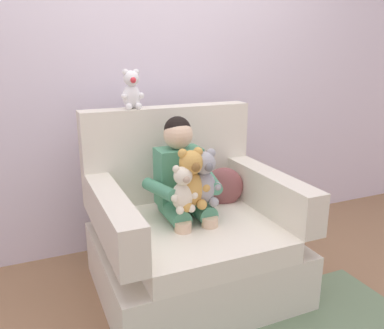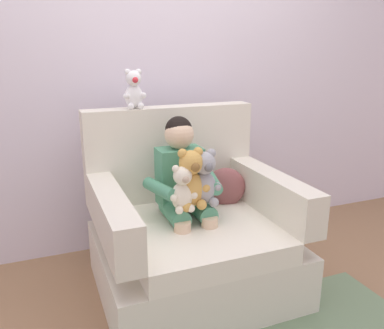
{
  "view_description": "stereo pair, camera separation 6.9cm",
  "coord_description": "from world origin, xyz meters",
  "px_view_note": "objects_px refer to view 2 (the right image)",
  "views": [
    {
      "loc": [
        -0.85,
        -1.92,
        1.39
      ],
      "look_at": [
        -0.03,
        -0.05,
        0.8
      ],
      "focal_mm": 37.02,
      "sensor_mm": 36.0,
      "label": 1
    },
    {
      "loc": [
        -0.79,
        -1.95,
        1.39
      ],
      "look_at": [
        -0.03,
        -0.05,
        0.8
      ],
      "focal_mm": 37.02,
      "sensor_mm": 36.0,
      "label": 2
    }
  ],
  "objects_px": {
    "plush_honey": "(191,180)",
    "throw_pillow": "(225,188)",
    "seated_child": "(184,182)",
    "armchair": "(191,235)",
    "plush_grey": "(204,180)",
    "plush_cream": "(182,189)",
    "plush_white_on_backrest": "(134,90)"
  },
  "relations": [
    {
      "from": "plush_honey",
      "to": "throw_pillow",
      "type": "xyz_separation_m",
      "value": [
        0.33,
        0.24,
        -0.17
      ]
    },
    {
      "from": "seated_child",
      "to": "throw_pillow",
      "type": "bearing_deg",
      "value": 18.66
    },
    {
      "from": "armchair",
      "to": "plush_grey",
      "type": "xyz_separation_m",
      "value": [
        0.04,
        -0.11,
        0.38
      ]
    },
    {
      "from": "throw_pillow",
      "to": "plush_cream",
      "type": "bearing_deg",
      "value": -145.33
    },
    {
      "from": "plush_cream",
      "to": "throw_pillow",
      "type": "distance_m",
      "value": 0.49
    },
    {
      "from": "plush_honey",
      "to": "seated_child",
      "type": "bearing_deg",
      "value": 86.32
    },
    {
      "from": "plush_grey",
      "to": "plush_honey",
      "type": "height_order",
      "value": "plush_honey"
    },
    {
      "from": "plush_white_on_backrest",
      "to": "seated_child",
      "type": "bearing_deg",
      "value": -74.67
    },
    {
      "from": "seated_child",
      "to": "plush_cream",
      "type": "xyz_separation_m",
      "value": [
        -0.07,
        -0.17,
        0.02
      ]
    },
    {
      "from": "plush_cream",
      "to": "plush_grey",
      "type": "bearing_deg",
      "value": 33.59
    },
    {
      "from": "plush_white_on_backrest",
      "to": "armchair",
      "type": "bearing_deg",
      "value": -73.23
    },
    {
      "from": "plush_honey",
      "to": "plush_white_on_backrest",
      "type": "xyz_separation_m",
      "value": [
        -0.18,
        0.47,
        0.44
      ]
    },
    {
      "from": "plush_white_on_backrest",
      "to": "throw_pillow",
      "type": "xyz_separation_m",
      "value": [
        0.51,
        -0.22,
        -0.61
      ]
    },
    {
      "from": "plush_grey",
      "to": "plush_honey",
      "type": "relative_size",
      "value": 0.95
    },
    {
      "from": "plush_honey",
      "to": "plush_cream",
      "type": "xyz_separation_m",
      "value": [
        -0.06,
        -0.03,
        -0.04
      ]
    },
    {
      "from": "plush_white_on_backrest",
      "to": "throw_pillow",
      "type": "bearing_deg",
      "value": -39.19
    },
    {
      "from": "seated_child",
      "to": "armchair",
      "type": "bearing_deg",
      "value": -44.35
    },
    {
      "from": "plush_honey",
      "to": "plush_cream",
      "type": "relative_size",
      "value": 1.3
    },
    {
      "from": "seated_child",
      "to": "plush_white_on_backrest",
      "type": "height_order",
      "value": "plush_white_on_backrest"
    },
    {
      "from": "armchair",
      "to": "plush_white_on_backrest",
      "type": "bearing_deg",
      "value": 122.35
    },
    {
      "from": "armchair",
      "to": "plush_cream",
      "type": "bearing_deg",
      "value": -126.54
    },
    {
      "from": "seated_child",
      "to": "plush_white_on_backrest",
      "type": "bearing_deg",
      "value": 122.26
    },
    {
      "from": "plush_grey",
      "to": "plush_honey",
      "type": "bearing_deg",
      "value": 174.97
    },
    {
      "from": "plush_honey",
      "to": "plush_cream",
      "type": "bearing_deg",
      "value": -155.52
    },
    {
      "from": "plush_white_on_backrest",
      "to": "throw_pillow",
      "type": "height_order",
      "value": "plush_white_on_backrest"
    },
    {
      "from": "seated_child",
      "to": "plush_cream",
      "type": "distance_m",
      "value": 0.18
    },
    {
      "from": "armchair",
      "to": "plush_cream",
      "type": "xyz_separation_m",
      "value": [
        -0.1,
        -0.14,
        0.35
      ]
    },
    {
      "from": "plush_cream",
      "to": "armchair",
      "type": "bearing_deg",
      "value": 74.37
    },
    {
      "from": "armchair",
      "to": "plush_honey",
      "type": "distance_m",
      "value": 0.4
    },
    {
      "from": "plush_white_on_backrest",
      "to": "throw_pillow",
      "type": "distance_m",
      "value": 0.83
    },
    {
      "from": "plush_cream",
      "to": "plush_white_on_backrest",
      "type": "distance_m",
      "value": 0.7
    },
    {
      "from": "plush_honey",
      "to": "plush_white_on_backrest",
      "type": "height_order",
      "value": "plush_white_on_backrest"
    }
  ]
}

